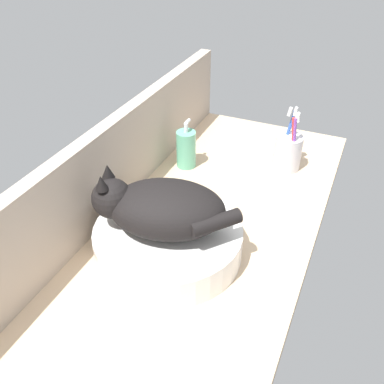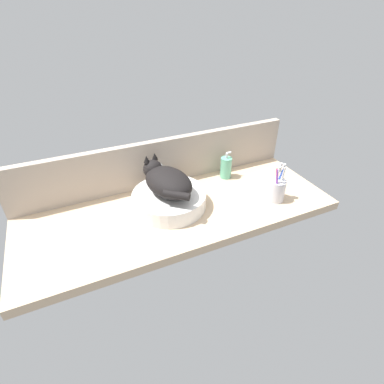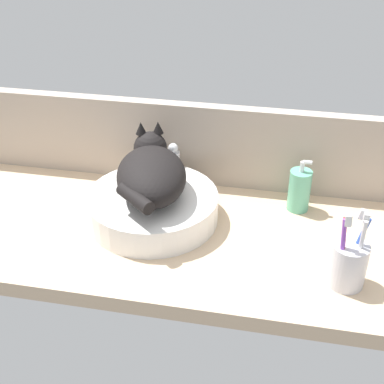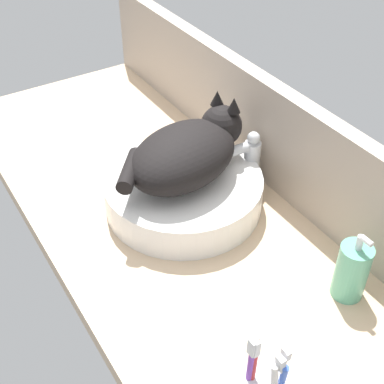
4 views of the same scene
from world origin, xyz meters
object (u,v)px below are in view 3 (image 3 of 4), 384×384
at_px(faucet, 172,166).
at_px(soap_dispenser, 299,190).
at_px(cat, 151,172).
at_px(toothbrush_cup, 348,263).
at_px(sink_basin, 153,207).

bearing_deg(faucet, soap_dispenser, -5.31).
relative_size(cat, faucet, 2.34).
bearing_deg(faucet, toothbrush_cup, -34.27).
bearing_deg(faucet, cat, -98.28).
xyz_separation_m(sink_basin, cat, (-0.00, 0.01, 0.09)).
xyz_separation_m(sink_basin, soap_dispenser, (0.36, 0.12, 0.02)).
height_order(cat, soap_dispenser, cat).
bearing_deg(faucet, sink_basin, -95.92).
bearing_deg(cat, sink_basin, -70.95).
bearing_deg(cat, soap_dispenser, 16.37).
height_order(sink_basin, soap_dispenser, soap_dispenser).
bearing_deg(soap_dispenser, sink_basin, -161.57).
bearing_deg(sink_basin, toothbrush_cup, -18.49).
distance_m(faucet, soap_dispenser, 0.35).
relative_size(sink_basin, cat, 1.04).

